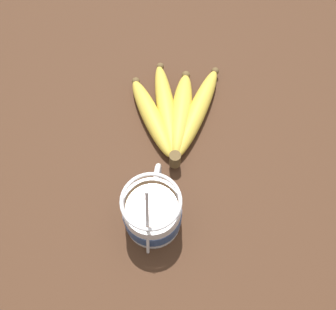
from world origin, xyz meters
The scene contains 3 objects.
table centered at (0.00, 0.00, 1.88)cm, with size 118.82×118.82×3.76cm.
coffee_mug centered at (-8.48, -2.91, 7.81)cm, with size 13.61×9.08×16.54cm.
banana_bunch centered at (11.89, -4.16, 5.49)cm, with size 22.62×18.14×4.17cm.
Camera 1 is at (-27.13, -7.58, 62.49)cm, focal length 40.00 mm.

